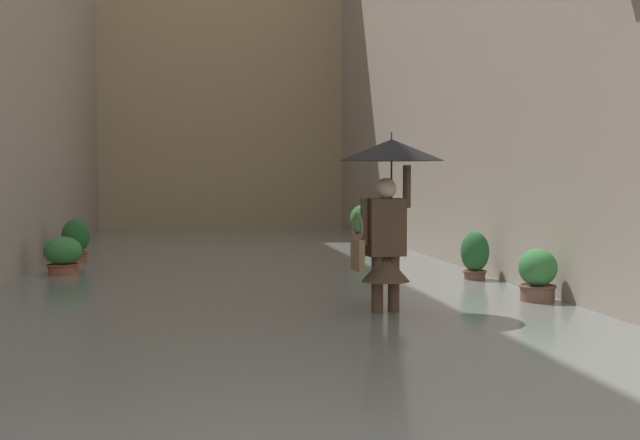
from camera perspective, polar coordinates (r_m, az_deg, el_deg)
The scene contains 9 objects.
ground_plane at distance 12.42m, azimuth -4.67°, elevation -4.42°, with size 60.00×60.00×0.00m, color gray.
flood_water at distance 12.41m, azimuth -4.67°, elevation -3.94°, with size 7.22×25.94×0.21m, color slate.
building_facade_far at distance 23.50m, azimuth -6.81°, elevation 12.69°, with size 10.02×1.80×11.10m, color tan.
person_wading at distance 8.58m, azimuth 4.70°, elevation 2.00°, with size 1.08×1.08×2.06m.
potted_plant_mid_left at distance 17.58m, azimuth 2.86°, elevation -0.31°, with size 0.50×0.50×0.99m.
potted_plant_mid_right at distance 12.40m, azimuth -17.11°, elevation -2.61°, with size 0.54×0.54×0.75m.
potted_plant_far_right at distance 14.02m, azimuth -16.31°, elevation -1.62°, with size 0.44×0.44×0.91m.
potted_plant_far_left at distance 9.68m, azimuth 14.61°, elevation -4.13°, with size 0.43×0.43×0.80m.
potted_plant_near_left at distance 11.49m, azimuth 10.51°, elevation -2.68°, with size 0.38×0.38×0.86m.
Camera 1 is at (0.93, 2.31, 1.62)m, focal length 46.95 mm.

